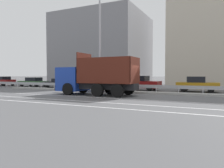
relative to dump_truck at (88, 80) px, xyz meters
name	(u,v)px	position (x,y,z in m)	size (l,w,h in m)	color
ground_plane	(132,96)	(4.00, 0.48, -1.28)	(320.00, 320.00, 0.00)	#565659
lane_strip_0	(86,97)	(0.90, -1.80, -1.28)	(60.82, 0.16, 0.01)	silver
lane_strip_1	(67,100)	(0.90, -4.26, -1.28)	(60.82, 0.16, 0.01)	silver
lane_strip_2	(48,103)	(0.90, -6.10, -1.28)	(60.82, 0.16, 0.01)	silver
median_island	(142,93)	(4.00, 3.14, -1.19)	(33.45, 1.10, 0.18)	gray
median_guardrail	(146,87)	(4.00, 4.22, -0.71)	(60.82, 0.09, 0.78)	#9EA0A5
dump_truck	(88,80)	(0.00, 0.00, 0.00)	(7.30, 2.67, 3.66)	#19389E
median_road_sign	(79,80)	(-3.14, 3.14, -0.06)	(0.66, 0.16, 2.38)	white
street_lamp_1	(99,37)	(-0.53, 2.97, 4.30)	(0.71, 2.30, 10.16)	#ADADB2
parked_car_0	(3,81)	(-20.06, 6.98, -0.54)	(4.19, 1.92, 1.46)	maroon
parked_car_1	(33,82)	(-14.06, 7.42, -0.60)	(4.52, 2.03, 1.35)	#335B33
parked_car_2	(60,83)	(-8.73, 6.97, -0.64)	(4.95, 2.13, 1.23)	black
parked_car_3	(101,83)	(-2.81, 7.58, -0.57)	(4.97, 1.97, 1.38)	gray
parked_car_4	(140,83)	(2.49, 7.03, -0.48)	(4.52, 2.15, 1.62)	maroon
parked_car_5	(197,84)	(8.48, 7.42, -0.51)	(4.10, 2.02, 1.57)	#B27A14
background_building_0	(103,50)	(-9.48, 20.71, 5.12)	(15.60, 13.84, 12.80)	gray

